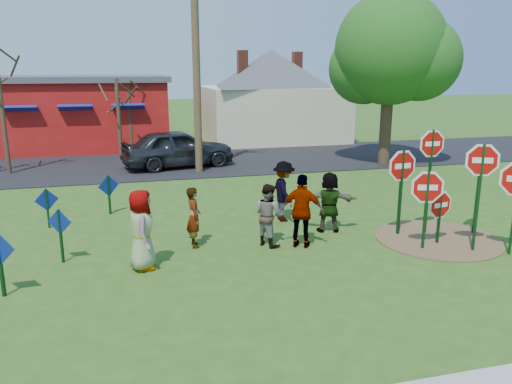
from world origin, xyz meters
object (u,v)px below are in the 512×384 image
at_px(suv, 178,148).
at_px(stop_sign_c, 481,173).
at_px(person_a, 141,230).
at_px(stop_sign_d, 480,168).
at_px(utility_pole, 196,44).
at_px(leafy_tree, 393,55).
at_px(person_b, 194,217).
at_px(stop_sign_a, 427,193).
at_px(stop_sign_b, 431,155).

bearing_deg(suv, stop_sign_c, -166.14).
bearing_deg(person_a, stop_sign_c, -98.69).
height_order(stop_sign_d, utility_pole, utility_pole).
xyz_separation_m(stop_sign_d, utility_pole, (-5.97, 9.88, 3.46)).
xyz_separation_m(utility_pole, leafy_tree, (8.56, -0.42, -0.39)).
bearing_deg(stop_sign_c, person_b, -172.98).
relative_size(stop_sign_c, leafy_tree, 0.37).
bearing_deg(stop_sign_a, suv, 127.89).
bearing_deg(stop_sign_c, suv, 139.85).
height_order(stop_sign_a, utility_pole, utility_pole).
height_order(stop_sign_d, person_a, stop_sign_d).
relative_size(person_b, utility_pole, 0.15).
bearing_deg(stop_sign_a, leafy_tree, 81.95).
height_order(stop_sign_c, leafy_tree, leafy_tree).
xyz_separation_m(stop_sign_a, stop_sign_c, (1.10, -0.44, 0.54)).
relative_size(stop_sign_c, suv, 0.57).
bearing_deg(leafy_tree, utility_pole, 177.20).
height_order(person_a, leafy_tree, leafy_tree).
bearing_deg(suv, stop_sign_a, -169.75).
height_order(stop_sign_d, suv, stop_sign_d).
distance_m(stop_sign_a, person_b, 5.69).
bearing_deg(stop_sign_a, stop_sign_c, -5.67).
xyz_separation_m(stop_sign_a, utility_pole, (-3.99, 10.56, 3.85)).
bearing_deg(suv, stop_sign_b, -164.76).
distance_m(person_a, leafy_tree, 15.38).
bearing_deg(stop_sign_d, person_a, 156.30).
bearing_deg(leafy_tree, stop_sign_c, -108.16).
height_order(stop_sign_b, person_b, stop_sign_b).
height_order(stop_sign_b, person_a, stop_sign_b).
bearing_deg(utility_pole, stop_sign_a, -69.29).
relative_size(stop_sign_d, person_a, 1.39).
bearing_deg(person_b, utility_pole, -10.96).
bearing_deg(person_b, stop_sign_d, -99.18).
xyz_separation_m(stop_sign_b, stop_sign_c, (0.37, -1.48, -0.19)).
xyz_separation_m(stop_sign_d, suv, (-6.70, 11.21, -0.92)).
height_order(stop_sign_b, stop_sign_c, stop_sign_b).
relative_size(stop_sign_d, leafy_tree, 0.33).
distance_m(person_b, suv, 10.30).
bearing_deg(stop_sign_b, utility_pole, 115.38).
relative_size(stop_sign_c, utility_pole, 0.28).
distance_m(utility_pole, leafy_tree, 8.58).
relative_size(stop_sign_c, stop_sign_d, 1.11).
height_order(person_b, suv, suv).
bearing_deg(suv, stop_sign_d, -160.56).
bearing_deg(stop_sign_d, stop_sign_c, -153.16).
bearing_deg(stop_sign_d, person_b, 147.73).
relative_size(utility_pole, leafy_tree, 1.32).
xyz_separation_m(person_b, utility_pole, (1.42, 8.94, 4.50)).
xyz_separation_m(stop_sign_c, leafy_tree, (3.47, 10.58, 2.92)).
distance_m(stop_sign_c, suv, 13.68).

